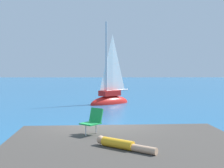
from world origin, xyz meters
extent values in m
plane|color=#236093|center=(0.00, 0.00, 0.00)|extent=(160.00, 160.00, 0.00)
cube|color=#423D38|center=(0.72, -2.86, 0.35)|extent=(6.94, 5.15, 0.71)
cube|color=#393537|center=(2.71, -0.66, 0.00)|extent=(1.34, 1.45, 0.77)
cube|color=#464338|center=(3.70, -0.20, 0.00)|extent=(1.73, 1.75, 0.94)
ellipsoid|color=red|center=(0.33, 11.73, 0.00)|extent=(3.59, 3.30, 1.25)
cube|color=red|center=(0.33, 11.73, 0.83)|extent=(1.78, 1.70, 0.41)
cylinder|color=#B7B7BC|center=(0.07, 11.51, 3.47)|extent=(0.14, 0.14, 5.69)
cylinder|color=#B2B2B7|center=(0.94, 12.24, 1.02)|extent=(1.81, 1.55, 0.11)
pyramid|color=white|center=(0.56, 11.92, 3.24)|extent=(1.44, 1.23, 4.33)
cylinder|color=gold|center=(0.51, -3.58, 0.83)|extent=(0.87, 0.72, 0.24)
cylinder|color=tan|center=(1.11, -4.02, 0.80)|extent=(0.67, 0.56, 0.18)
sphere|color=tan|center=(0.06, -3.26, 0.85)|extent=(0.22, 0.22, 0.22)
cube|color=green|center=(-0.28, -2.07, 1.06)|extent=(0.70, 0.71, 0.04)
cube|color=green|center=(-0.12, -1.87, 1.28)|extent=(0.47, 0.42, 0.45)
cylinder|color=silver|center=(-0.42, -2.23, 0.88)|extent=(0.04, 0.04, 0.35)
cylinder|color=silver|center=(-0.12, -1.87, 0.88)|extent=(0.04, 0.04, 0.35)
camera|label=1|loc=(0.29, -10.95, 2.74)|focal=46.82mm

